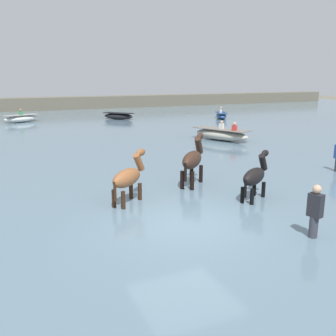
# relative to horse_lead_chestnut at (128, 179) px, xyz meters

# --- Properties ---
(ground_plane) EXTENTS (120.00, 120.00, 0.00)m
(ground_plane) POSITION_rel_horse_lead_chestnut_xyz_m (0.76, -2.14, -1.10)
(ground_plane) COLOR #666051
(water_surface) EXTENTS (90.00, 90.00, 0.37)m
(water_surface) POSITION_rel_horse_lead_chestnut_xyz_m (0.76, 7.86, -0.91)
(water_surface) COLOR slate
(water_surface) RESTS_ON ground
(horse_lead_chestnut) EXTENTS (1.51, 1.31, 1.86)m
(horse_lead_chestnut) POSITION_rel_horse_lead_chestnut_xyz_m (0.00, 0.00, 0.00)
(horse_lead_chestnut) COLOR brown
(horse_lead_chestnut) RESTS_ON ground
(horse_trailing_black) EXTENTS (1.54, 1.08, 1.78)m
(horse_trailing_black) POSITION_rel_horse_lead_chestnut_xyz_m (3.55, -1.25, -0.05)
(horse_trailing_black) COLOR black
(horse_trailing_black) RESTS_ON ground
(horse_flank_dark_bay) EXTENTS (1.57, 1.55, 2.05)m
(horse_flank_dark_bay) POSITION_rel_horse_lead_chestnut_xyz_m (2.59, 0.90, 0.11)
(horse_flank_dark_bay) COLOR #382319
(horse_flank_dark_bay) RESTS_ON ground
(boat_near_port) EXTENTS (2.53, 2.75, 0.55)m
(boat_near_port) POSITION_rel_horse_lead_chestnut_xyz_m (6.29, 21.60, -0.45)
(boat_near_port) COLOR black
(boat_near_port) RESTS_ON water_surface
(boat_distant_west) EXTENTS (1.84, 2.57, 0.99)m
(boat_distant_west) POSITION_rel_horse_lead_chestnut_xyz_m (14.72, 18.45, -0.45)
(boat_distant_west) COLOR #28518E
(boat_distant_west) RESTS_ON water_surface
(boat_near_starboard) EXTENTS (2.40, 3.73, 1.15)m
(boat_near_starboard) POSITION_rel_horse_lead_chestnut_xyz_m (8.49, 8.48, -0.39)
(boat_near_starboard) COLOR #B2AD9E
(boat_near_starboard) RESTS_ON water_surface
(boat_mid_channel) EXTENTS (2.95, 2.01, 1.07)m
(boat_mid_channel) POSITION_rel_horse_lead_chestnut_xyz_m (-1.53, 22.77, -0.42)
(boat_mid_channel) COLOR silver
(boat_mid_channel) RESTS_ON water_surface
(person_onlooker_right) EXTENTS (0.28, 0.36, 1.63)m
(person_onlooker_right) POSITION_rel_horse_lead_chestnut_xyz_m (3.08, -4.10, -0.23)
(person_onlooker_right) COLOR #383842
(person_onlooker_right) RESTS_ON ground
(far_shoreline) EXTENTS (80.00, 2.40, 1.74)m
(far_shoreline) POSITION_rel_horse_lead_chestnut_xyz_m (0.76, 34.12, -0.23)
(far_shoreline) COLOR #605B4C
(far_shoreline) RESTS_ON ground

